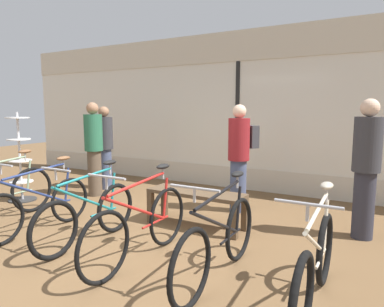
% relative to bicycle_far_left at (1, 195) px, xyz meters
% --- Properties ---
extents(ground_plane, '(24.00, 24.00, 0.00)m').
position_rel_bicycle_far_left_xyz_m(ground_plane, '(2.23, 0.20, -0.40)').
color(ground_plane, brown).
extents(shop_back_wall, '(12.00, 0.08, 3.20)m').
position_rel_bicycle_far_left_xyz_m(shop_back_wall, '(2.23, 3.70, 1.24)').
color(shop_back_wall, beige).
rests_on(shop_back_wall, ground_plane).
extents(bicycle_far_left, '(0.46, 1.78, 1.05)m').
position_rel_bicycle_far_left_xyz_m(bicycle_far_left, '(0.00, 0.00, 0.00)').
color(bicycle_far_left, black).
rests_on(bicycle_far_left, ground_plane).
extents(bicycle_left, '(0.46, 1.71, 1.01)m').
position_rel_bicycle_far_left_xyz_m(bicycle_left, '(0.92, -0.03, -0.03)').
color(bicycle_left, black).
rests_on(bicycle_left, ground_plane).
extents(bicycle_center_left, '(0.46, 1.65, 1.01)m').
position_rel_bicycle_far_left_xyz_m(bicycle_center_left, '(1.79, 0.02, -0.03)').
color(bicycle_center_left, black).
rests_on(bicycle_center_left, ground_plane).
extents(bicycle_center_right, '(0.46, 1.79, 1.04)m').
position_rel_bicycle_far_left_xyz_m(bicycle_center_right, '(2.64, -0.05, -0.00)').
color(bicycle_center_right, black).
rests_on(bicycle_center_right, ground_plane).
extents(bicycle_right, '(0.46, 1.76, 1.03)m').
position_rel_bicycle_far_left_xyz_m(bicycle_right, '(3.56, -0.00, -0.01)').
color(bicycle_right, black).
rests_on(bicycle_right, ground_plane).
extents(bicycle_far_right, '(0.46, 1.68, 1.02)m').
position_rel_bicycle_far_left_xyz_m(bicycle_far_right, '(4.46, -0.06, -0.02)').
color(bicycle_far_right, black).
rests_on(bicycle_far_right, ground_plane).
extents(accessory_rack, '(0.48, 0.48, 1.60)m').
position_rel_bicycle_far_left_xyz_m(accessory_rack, '(-0.79, 0.86, 0.26)').
color(accessory_rack, '#333333').
rests_on(accessory_rack, ground_plane).
extents(display_bench, '(1.40, 0.44, 0.51)m').
position_rel_bicycle_far_left_xyz_m(display_bench, '(2.63, 1.22, 0.02)').
color(display_bench, brown).
rests_on(display_bench, ground_plane).
extents(customer_near_rack, '(0.51, 0.56, 1.73)m').
position_rel_bicycle_far_left_xyz_m(customer_near_rack, '(2.88, 2.20, 0.54)').
color(customer_near_rack, '#424C6B').
rests_on(customer_near_rack, ground_plane).
extents(customer_by_window, '(0.35, 0.35, 1.78)m').
position_rel_bicycle_far_left_xyz_m(customer_by_window, '(4.71, 1.89, 0.55)').
color(customer_by_window, '#2D2D38').
rests_on(customer_by_window, ground_plane).
extents(customer_mid_floor, '(0.47, 0.47, 1.78)m').
position_rel_bicycle_far_left_xyz_m(customer_mid_floor, '(0.10, 1.79, 0.54)').
color(customer_mid_floor, brown).
rests_on(customer_mid_floor, ground_plane).
extents(customer_near_bench, '(0.52, 0.39, 1.70)m').
position_rel_bicycle_far_left_xyz_m(customer_near_bench, '(-0.15, 2.31, 0.52)').
color(customer_near_bench, '#424C6B').
rests_on(customer_near_bench, ground_plane).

